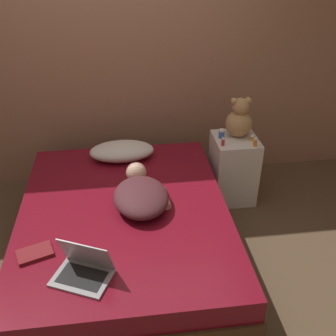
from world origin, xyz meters
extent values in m
plane|color=brown|center=(0.00, 0.00, 0.00)|extent=(12.00, 12.00, 0.00)
cube|color=#996B51|center=(0.00, 1.29, 1.30)|extent=(8.00, 0.06, 2.60)
cube|color=#4C331E|center=(0.00, 0.00, 0.15)|extent=(1.62, 2.03, 0.30)
cube|color=maroon|center=(0.00, 0.00, 0.40)|extent=(1.59, 1.99, 0.19)
cube|color=silver|center=(1.07, 0.71, 0.33)|extent=(0.40, 0.42, 0.66)
ellipsoid|color=beige|center=(0.01, 0.76, 0.57)|extent=(0.59, 0.33, 0.16)
ellipsoid|color=#4C2328|center=(0.14, 0.02, 0.57)|extent=(0.45, 0.56, 0.16)
sphere|color=#DBAD8E|center=(0.12, 0.37, 0.58)|extent=(0.17, 0.17, 0.17)
cylinder|color=#DBAD8E|center=(0.32, 0.06, 0.52)|extent=(0.07, 0.25, 0.06)
cube|color=#9E9EA3|center=(-0.28, -0.67, 0.50)|extent=(0.42, 0.37, 0.02)
cube|color=black|center=(-0.28, -0.67, 0.51)|extent=(0.33, 0.27, 0.00)
cube|color=#9E9EA3|center=(-0.24, -0.60, 0.62)|extent=(0.34, 0.22, 0.23)
cube|color=black|center=(-0.24, -0.60, 0.62)|extent=(0.31, 0.19, 0.20)
sphere|color=tan|center=(1.10, 0.76, 0.78)|extent=(0.25, 0.25, 0.25)
sphere|color=tan|center=(1.10, 0.76, 0.95)|extent=(0.16, 0.16, 0.16)
sphere|color=tan|center=(1.04, 0.76, 1.00)|extent=(0.06, 0.06, 0.06)
sphere|color=tan|center=(1.17, 0.76, 1.00)|extent=(0.06, 0.06, 0.06)
cylinder|color=orange|center=(1.19, 0.54, 0.69)|extent=(0.03, 0.03, 0.06)
cylinder|color=white|center=(1.19, 0.54, 0.73)|extent=(0.03, 0.03, 0.02)
cylinder|color=#3866B2|center=(0.94, 0.74, 0.69)|extent=(0.05, 0.05, 0.07)
cylinder|color=white|center=(0.94, 0.74, 0.73)|extent=(0.05, 0.05, 0.02)
cylinder|color=#B72D2D|center=(0.91, 0.59, 0.69)|extent=(0.03, 0.03, 0.06)
cylinder|color=white|center=(0.91, 0.59, 0.72)|extent=(0.03, 0.03, 0.02)
cylinder|color=gold|center=(1.21, 0.65, 0.68)|extent=(0.04, 0.04, 0.04)
cylinder|color=white|center=(1.21, 0.65, 0.71)|extent=(0.04, 0.04, 0.01)
cube|color=maroon|center=(-0.60, -0.42, 0.50)|extent=(0.26, 0.21, 0.02)
camera|label=1|loc=(0.03, -2.42, 2.34)|focal=42.00mm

